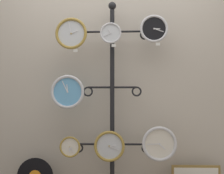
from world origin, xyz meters
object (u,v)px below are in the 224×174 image
Objects in this scene: display_stand at (112,126)px; clock_top_right at (154,29)px; clock_bottom_left at (70,147)px; clock_bottom_center at (109,146)px; clock_top_center at (111,33)px; clock_middle_left at (68,92)px; clock_bottom_right at (159,144)px; clock_top_left at (71,34)px.

display_stand is 7.21× the size of clock_top_right.
clock_bottom_center is (0.38, -0.01, 0.01)m from clock_bottom_left.
clock_top_center reaches higher than clock_middle_left.
display_stand is at bearing 167.84° from clock_top_right.
clock_bottom_center is (0.40, 0.00, -0.51)m from clock_middle_left.
clock_middle_left is 1.63× the size of clock_bottom_left.
clock_top_right is at bearing -0.79° from clock_bottom_left.
clock_top_center is 0.64× the size of clock_middle_left.
clock_top_center is at bearing -1.46° from clock_bottom_left.
clock_top_center is at bearing 175.68° from clock_bottom_right.
clock_middle_left is (-0.04, 0.03, -0.56)m from clock_top_left.
clock_top_right is (0.40, -0.09, 0.93)m from display_stand.
clock_bottom_left is (0.03, 0.01, -0.52)m from clock_middle_left.
clock_top_left reaches higher than clock_bottom_right.
clock_top_left is at bearing -178.27° from clock_top_right.
clock_bottom_right is (0.83, -0.01, -1.05)m from clock_top_left.
clock_top_right reaches higher than clock_bottom_left.
clock_top_left is (-0.39, -0.11, 0.89)m from display_stand.
clock_middle_left is at bearing 143.41° from clock_top_left.
display_stand is at bearing 15.91° from clock_top_left.
clock_middle_left is (-0.41, 0.00, -0.57)m from clock_top_center.
clock_middle_left reaches higher than clock_bottom_right.
clock_bottom_left is (-0.40, -0.08, -0.20)m from display_stand.
clock_top_left is 1.14× the size of clock_top_right.
clock_top_right is 1.39m from clock_bottom_left.
clock_top_right is 1.20m from clock_bottom_center.
clock_top_right is at bearing 1.73° from clock_top_left.
display_stand is 1.02m from clock_top_right.
clock_top_right is (0.80, 0.02, 0.04)m from clock_top_left.
clock_bottom_right is at bearing -4.77° from clock_bottom_center.
display_stand reaches higher than clock_bottom_right.
clock_top_right is at bearing -0.17° from clock_top_center.
clock_middle_left is at bearing 179.83° from clock_top_right.
clock_bottom_left is 0.84m from clock_bottom_right.
clock_bottom_right is at bearing -0.62° from clock_top_left.
display_stand reaches higher than clock_bottom_left.
clock_middle_left is (-0.83, 0.00, -0.60)m from clock_top_right.
clock_bottom_center is at bearing 175.23° from clock_bottom_right.
clock_top_right is 1.35× the size of clock_bottom_left.
clock_bottom_left is at bearing 17.88° from clock_middle_left.
clock_bottom_center is (-0.02, -0.08, -0.19)m from display_stand.
display_stand is 0.20m from clock_bottom_center.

